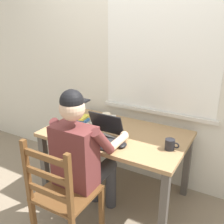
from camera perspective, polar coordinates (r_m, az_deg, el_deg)
ground_plane at (r=2.82m, az=0.76°, el=-17.55°), size 8.00×8.00×0.00m
back_wall at (r=2.68m, az=6.00°, el=10.95°), size 6.00×0.08×2.60m
desk at (r=2.49m, az=0.83°, el=-6.38°), size 1.34×0.79×0.70m
seated_person at (r=2.12m, az=-6.40°, el=-9.15°), size 0.50×0.60×1.26m
wooden_chair at (r=2.07m, az=-10.91°, el=-17.80°), size 0.42×0.42×0.95m
laptop at (r=2.30m, az=-2.44°, el=-4.89°), size 0.33×0.31×0.22m
computer_mouse at (r=2.18m, az=2.40°, el=-7.35°), size 0.06×0.10×0.03m
coffee_mug_white at (r=2.67m, az=-1.20°, el=-1.24°), size 0.12×0.09×0.09m
coffee_mug_dark at (r=2.19m, az=12.72°, el=-7.01°), size 0.12×0.08×0.09m
book_stack_main at (r=2.66m, az=-7.03°, el=-1.71°), size 0.21×0.16×0.08m
paper_pile_near_laptop at (r=2.65m, az=-2.04°, el=-2.37°), size 0.20×0.21×0.02m
paper_pile_back_corner at (r=2.29m, az=-1.19°, el=-6.30°), size 0.29×0.24×0.01m
paper_pile_side at (r=2.80m, az=-1.64°, el=-1.20°), size 0.29×0.26×0.01m
landscape_photo_print at (r=2.49m, az=0.18°, el=-4.05°), size 0.15×0.13×0.00m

